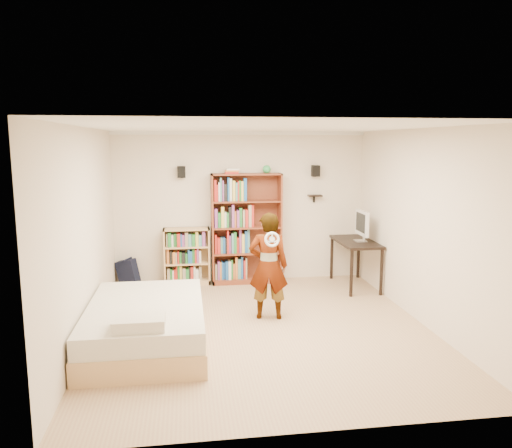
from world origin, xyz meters
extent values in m
cube|color=tan|center=(0.00, 0.00, 0.00)|extent=(4.50, 5.00, 0.01)
cube|color=beige|center=(0.00, 2.50, 1.35)|extent=(4.50, 0.02, 2.70)
cube|color=beige|center=(0.00, -2.50, 1.35)|extent=(4.50, 0.02, 2.70)
cube|color=beige|center=(-2.25, 0.00, 1.35)|extent=(0.02, 5.00, 2.70)
cube|color=beige|center=(2.25, 0.00, 1.35)|extent=(0.02, 5.00, 2.70)
cube|color=white|center=(0.00, 0.00, 2.70)|extent=(4.50, 5.00, 0.02)
cube|color=white|center=(0.00, 2.47, 2.67)|extent=(4.50, 0.06, 0.06)
cube|color=white|center=(0.00, -2.47, 2.67)|extent=(4.50, 0.06, 0.06)
cube|color=white|center=(-2.22, 0.00, 2.67)|extent=(0.06, 5.00, 0.06)
cube|color=white|center=(2.22, 0.00, 2.67)|extent=(0.06, 5.00, 0.06)
cube|color=black|center=(-1.05, 2.40, 2.00)|extent=(0.14, 0.12, 0.20)
cube|color=black|center=(1.35, 2.40, 2.00)|extent=(0.14, 0.12, 0.20)
cube|color=black|center=(1.35, 2.41, 1.55)|extent=(0.25, 0.16, 0.02)
imported|color=black|center=(0.16, 0.42, 0.77)|extent=(0.61, 0.45, 1.54)
torus|color=silver|center=(0.16, 0.13, 1.21)|extent=(0.21, 0.08, 0.21)
camera|label=1|loc=(-0.99, -6.40, 2.50)|focal=35.00mm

